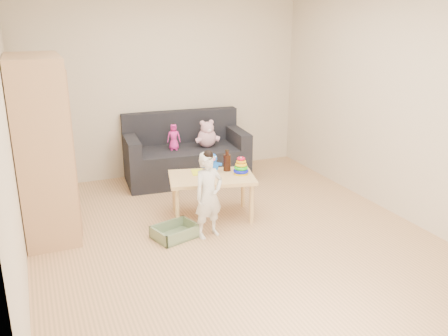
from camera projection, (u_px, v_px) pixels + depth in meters
name	position (u px, v px, depth m)	size (l,w,h in m)	color
room	(229.00, 113.00, 4.65)	(4.50, 4.50, 4.50)	tan
wardrobe	(42.00, 148.00, 4.82)	(0.51, 1.03, 1.85)	tan
sofa	(186.00, 164.00, 6.61)	(1.66, 0.83, 0.47)	black
play_table	(212.00, 196.00, 5.39)	(0.94, 0.59, 0.50)	#E1B67B
storage_bin	(175.00, 231.00, 4.95)	(0.44, 0.33, 0.13)	gray
toddler	(209.00, 196.00, 4.86)	(0.33, 0.22, 0.89)	white
pink_bear	(207.00, 136.00, 6.54)	(0.28, 0.24, 0.32)	#DEA3B7
doll	(174.00, 137.00, 6.38)	(0.18, 0.12, 0.35)	#ED2CA3
ring_stacker	(241.00, 167.00, 5.36)	(0.17, 0.17, 0.20)	yellow
brown_bottle	(227.00, 162.00, 5.46)	(0.09, 0.09, 0.25)	black
blue_plush	(212.00, 163.00, 5.39)	(0.19, 0.15, 0.23)	blue
wooden_figure	(204.00, 172.00, 5.29)	(0.04, 0.03, 0.10)	brown
yellow_book	(200.00, 172.00, 5.42)	(0.19, 0.19, 0.01)	#F3FF1A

